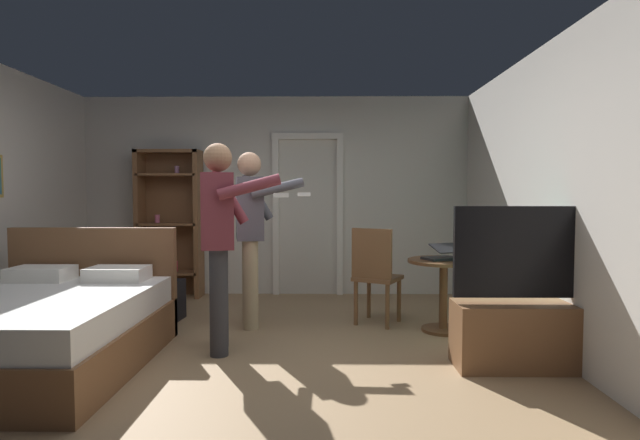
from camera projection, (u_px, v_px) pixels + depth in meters
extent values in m
plane|color=#997A56|center=(243.00, 362.00, 3.96)|extent=(5.93, 5.93, 0.00)
cube|color=beige|center=(276.00, 196.00, 6.65)|extent=(5.29, 0.12, 2.61)
cube|color=beige|center=(573.00, 198.00, 3.87)|extent=(0.12, 5.64, 2.61)
cube|color=white|center=(276.00, 217.00, 6.58)|extent=(0.08, 0.08, 2.05)
cube|color=white|center=(340.00, 217.00, 6.57)|extent=(0.08, 0.08, 2.05)
cube|color=white|center=(308.00, 136.00, 6.52)|extent=(0.93, 0.08, 0.08)
cube|color=brown|center=(37.00, 348.00, 3.76)|extent=(1.55, 1.93, 0.35)
cube|color=white|center=(36.00, 310.00, 3.74)|extent=(1.49, 1.87, 0.22)
cube|color=brown|center=(93.00, 282.00, 4.66)|extent=(1.55, 0.08, 1.02)
cube|color=white|center=(41.00, 274.00, 4.40)|extent=(0.50, 0.34, 0.12)
cube|color=white|center=(118.00, 274.00, 4.39)|extent=(0.50, 0.34, 0.12)
cube|color=brown|center=(140.00, 224.00, 6.43)|extent=(0.06, 0.32, 1.90)
cube|color=brown|center=(199.00, 224.00, 6.42)|extent=(0.06, 0.32, 1.90)
cube|color=brown|center=(168.00, 152.00, 6.37)|extent=(0.82, 0.32, 0.04)
cube|color=brown|center=(173.00, 223.00, 6.57)|extent=(0.82, 0.02, 1.90)
cube|color=brown|center=(170.00, 273.00, 6.46)|extent=(0.76, 0.32, 0.03)
cylinder|color=#B53F48|center=(175.00, 266.00, 6.45)|extent=(0.08, 0.08, 0.13)
cube|color=brown|center=(169.00, 224.00, 6.42)|extent=(0.76, 0.32, 0.03)
cylinder|color=#C66082|center=(157.00, 219.00, 6.42)|extent=(0.06, 0.06, 0.10)
cube|color=brown|center=(169.00, 175.00, 6.39)|extent=(0.76, 0.32, 0.03)
cylinder|color=#9E6B8D|center=(177.00, 170.00, 6.38)|extent=(0.06, 0.06, 0.10)
cube|color=brown|center=(530.00, 336.00, 3.81)|extent=(1.15, 0.40, 0.50)
cube|color=black|center=(533.00, 252.00, 3.76)|extent=(1.19, 0.05, 0.69)
cube|color=teal|center=(531.00, 251.00, 3.79)|extent=(1.13, 0.01, 0.63)
cylinder|color=brown|center=(443.00, 297.00, 4.83)|extent=(0.08, 0.08, 0.67)
cylinder|color=brown|center=(443.00, 329.00, 4.85)|extent=(0.41, 0.41, 0.03)
cylinder|color=brown|center=(444.00, 261.00, 4.81)|extent=(0.69, 0.69, 0.03)
cube|color=black|center=(441.00, 258.00, 4.81)|extent=(0.38, 0.33, 0.02)
cube|color=black|center=(448.00, 248.00, 4.69)|extent=(0.37, 0.30, 0.08)
cube|color=navy|center=(448.00, 248.00, 4.70)|extent=(0.33, 0.26, 0.06)
cylinder|color=#273F1D|center=(461.00, 251.00, 4.72)|extent=(0.06, 0.06, 0.19)
cylinder|color=#273F1D|center=(461.00, 239.00, 4.72)|extent=(0.03, 0.03, 0.05)
cylinder|color=brown|center=(399.00, 300.00, 5.20)|extent=(0.04, 0.04, 0.45)
cylinder|color=brown|center=(369.00, 297.00, 5.36)|extent=(0.04, 0.04, 0.45)
cylinder|color=brown|center=(387.00, 307.00, 4.90)|extent=(0.04, 0.04, 0.45)
cylinder|color=brown|center=(356.00, 303.00, 5.06)|extent=(0.04, 0.04, 0.45)
cube|color=brown|center=(378.00, 278.00, 5.12)|extent=(0.57, 0.57, 0.04)
cube|color=brown|center=(372.00, 254.00, 4.96)|extent=(0.39, 0.23, 0.50)
cylinder|color=#333338|center=(220.00, 296.00, 4.35)|extent=(0.15, 0.15, 0.88)
cylinder|color=#333338|center=(219.00, 303.00, 4.09)|extent=(0.15, 0.15, 0.88)
cube|color=brown|center=(218.00, 211.00, 4.18)|extent=(0.34, 0.51, 0.62)
sphere|color=#936B4C|center=(218.00, 158.00, 4.16)|extent=(0.24, 0.24, 0.24)
cylinder|color=brown|center=(229.00, 197.00, 4.44)|extent=(0.35, 0.15, 0.50)
cylinder|color=brown|center=(249.00, 187.00, 3.96)|extent=(0.52, 0.18, 0.22)
cube|color=white|center=(281.00, 195.00, 3.98)|extent=(0.12, 0.06, 0.04)
cylinder|color=tan|center=(250.00, 281.00, 5.12)|extent=(0.15, 0.15, 0.88)
cylinder|color=tan|center=(251.00, 285.00, 4.90)|extent=(0.15, 0.15, 0.88)
cube|color=#4C4C56|center=(250.00, 209.00, 4.97)|extent=(0.34, 0.45, 0.62)
sphere|color=tan|center=(249.00, 164.00, 4.95)|extent=(0.24, 0.24, 0.24)
cylinder|color=#4C4C56|center=(257.00, 197.00, 5.21)|extent=(0.35, 0.16, 0.50)
cylinder|color=#4C4C56|center=(277.00, 188.00, 4.78)|extent=(0.53, 0.19, 0.20)
cube|color=white|center=(304.00, 194.00, 4.81)|extent=(0.12, 0.06, 0.04)
cube|color=black|center=(157.00, 300.00, 5.26)|extent=(0.54, 0.39, 0.42)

